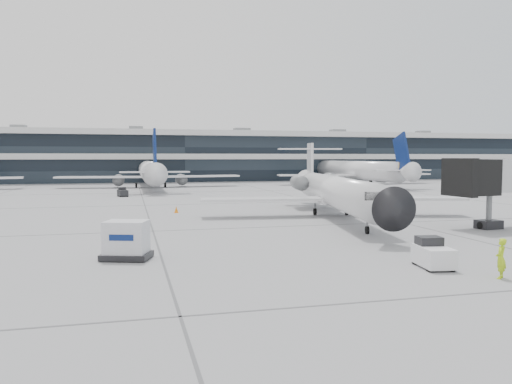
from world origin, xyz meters
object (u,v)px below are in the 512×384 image
object	(u,v)px
ramp_worker	(501,258)
baggage_tug	(433,254)
regional_jet	(334,190)
cargo_uld	(126,240)

from	to	relation	value
ramp_worker	baggage_tug	bearing A→B (deg)	-101.65
regional_jet	ramp_worker	size ratio (longest dim) A/B	16.73
regional_jet	cargo_uld	xyz separation A→B (m)	(-18.04, -14.92, -1.37)
regional_jet	cargo_uld	size ratio (longest dim) A/B	10.44
regional_jet	ramp_worker	world-z (taller)	regional_jet
ramp_worker	regional_jet	bearing A→B (deg)	-137.14
baggage_tug	cargo_uld	world-z (taller)	cargo_uld
regional_jet	baggage_tug	bearing A→B (deg)	-89.72
regional_jet	ramp_worker	distance (m)	23.43
ramp_worker	cargo_uld	xyz separation A→B (m)	(-16.03, 8.37, 0.10)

